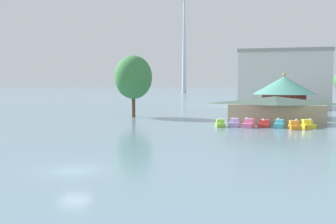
{
  "coord_description": "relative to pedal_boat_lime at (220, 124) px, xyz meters",
  "views": [
    {
      "loc": [
        13.69,
        -26.09,
        6.88
      ],
      "look_at": [
        3.31,
        19.48,
        3.34
      ],
      "focal_mm": 38.51,
      "sensor_mm": 36.0,
      "label": 1
    }
  ],
  "objects": [
    {
      "name": "ground_plane",
      "position": [
        -9.0,
        -33.16,
        -0.48
      ],
      "size": [
        2000.0,
        2000.0,
        0.0
      ],
      "primitive_type": "plane",
      "color": "slate"
    },
    {
      "name": "pedal_boat_lime",
      "position": [
        0.0,
        0.0,
        0.0
      ],
      "size": [
        1.89,
        3.01,
        1.56
      ],
      "rotation": [
        0.0,
        0.0,
        -1.38
      ],
      "color": "#8CCC3F",
      "rests_on": "ground"
    },
    {
      "name": "pedal_boat_lavender",
      "position": [
        2.24,
        0.61,
        0.06
      ],
      "size": [
        1.69,
        2.61,
        1.58
      ],
      "rotation": [
        0.0,
        0.0,
        -1.62
      ],
      "color": "#B299D8",
      "rests_on": "ground"
    },
    {
      "name": "pedal_boat_pink",
      "position": [
        4.52,
        0.01,
        0.07
      ],
      "size": [
        2.26,
        2.95,
        1.72
      ],
      "rotation": [
        0.0,
        0.0,
        -1.81
      ],
      "color": "pink",
      "rests_on": "ground"
    },
    {
      "name": "pedal_boat_red",
      "position": [
        7.06,
        1.07,
        -0.0
      ],
      "size": [
        2.12,
        3.03,
        1.47
      ],
      "rotation": [
        0.0,
        0.0,
        -1.75
      ],
      "color": "red",
      "rests_on": "ground"
    },
    {
      "name": "pedal_boat_cyan",
      "position": [
        9.35,
        0.88,
        0.04
      ],
      "size": [
        1.94,
        3.13,
        1.68
      ],
      "rotation": [
        0.0,
        0.0,
        -1.75
      ],
      "color": "#4CB7CC",
      "rests_on": "ground"
    },
    {
      "name": "pedal_boat_orange",
      "position": [
        11.55,
        -0.53,
        0.03
      ],
      "size": [
        1.9,
        2.74,
        1.68
      ],
      "rotation": [
        0.0,
        0.0,
        -1.45
      ],
      "color": "orange",
      "rests_on": "ground"
    },
    {
      "name": "pedal_boat_yellow",
      "position": [
        13.7,
        1.19,
        0.05
      ],
      "size": [
        2.32,
        2.84,
        1.66
      ],
      "rotation": [
        0.0,
        0.0,
        -1.28
      ],
      "color": "yellow",
      "rests_on": "ground"
    },
    {
      "name": "boathouse",
      "position": [
        9.09,
        7.21,
        2.05
      ],
      "size": [
        17.59,
        6.85,
        4.84
      ],
      "color": "tan",
      "rests_on": "ground"
    },
    {
      "name": "green_roof_pavilion",
      "position": [
        11.64,
        20.18,
        4.62
      ],
      "size": [
        12.94,
        12.94,
        9.33
      ],
      "color": "#993328",
      "rests_on": "ground"
    },
    {
      "name": "shoreline_tree_tall_left",
      "position": [
        -19.58,
        14.04,
        7.98
      ],
      "size": [
        8.01,
        8.01,
        13.1
      ],
      "color": "brown",
      "rests_on": "ground"
    },
    {
      "name": "background_building_block",
      "position": [
        14.06,
        58.0,
        8.19
      ],
      "size": [
        26.4,
        19.95,
        17.32
      ],
      "color": "silver",
      "rests_on": "ground"
    },
    {
      "name": "distant_broadcast_tower",
      "position": [
        -48.41,
        233.4,
        63.11
      ],
      "size": [
        5.82,
        5.82,
        145.48
      ],
      "color": "silver",
      "rests_on": "ground"
    }
  ]
}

